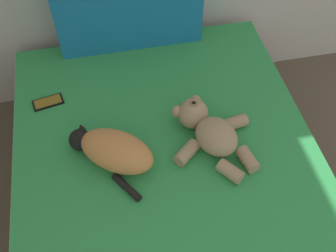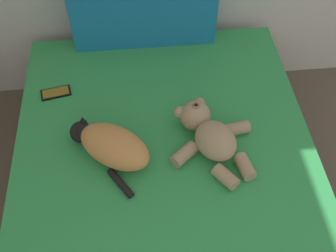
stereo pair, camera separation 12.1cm
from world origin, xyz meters
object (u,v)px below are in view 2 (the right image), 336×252
(patterned_cushion, at_px, (143,5))
(teddy_bear, at_px, (209,134))
(bed, at_px, (168,206))
(cell_phone, at_px, (56,93))
(cat, at_px, (111,145))

(patterned_cushion, relative_size, teddy_bear, 1.63)
(bed, xyz_separation_m, teddy_bear, (0.20, 0.18, 0.31))
(patterned_cushion, distance_m, teddy_bear, 0.80)
(patterned_cushion, height_order, cell_phone, patterned_cushion)
(bed, distance_m, patterned_cushion, 1.04)
(bed, height_order, cat, cat)
(patterned_cushion, height_order, cat, patterned_cushion)
(bed, distance_m, cell_phone, 0.80)
(patterned_cushion, distance_m, cell_phone, 0.65)
(cat, bearing_deg, patterned_cushion, 75.71)
(bed, distance_m, teddy_bear, 0.41)
(bed, relative_size, cell_phone, 12.72)
(teddy_bear, bearing_deg, cell_phone, 152.14)
(cell_phone, bearing_deg, cat, -55.08)
(cat, distance_m, cell_phone, 0.50)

